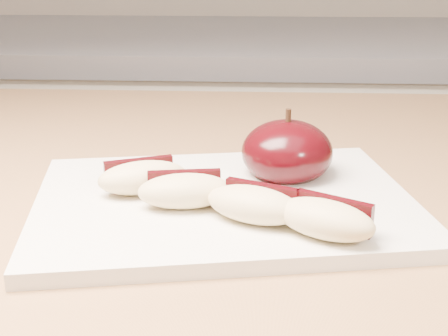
{
  "coord_description": "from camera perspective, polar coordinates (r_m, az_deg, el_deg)",
  "views": [
    {
      "loc": [
        0.01,
        -0.11,
        1.11
      ],
      "look_at": [
        -0.01,
        0.37,
        0.94
      ],
      "focal_mm": 50.0,
      "sensor_mm": 36.0,
      "label": 1
    }
  ],
  "objects": [
    {
      "name": "apple_wedge_c",
      "position": [
        0.47,
        2.79,
        -3.3
      ],
      "size": [
        0.08,
        0.06,
        0.03
      ],
      "rotation": [
        0.0,
        0.0,
        -0.41
      ],
      "color": "beige",
      "rests_on": "cutting_board"
    },
    {
      "name": "cutting_board",
      "position": [
        0.52,
        0.0,
        -3.23
      ],
      "size": [
        0.35,
        0.28,
        0.01
      ],
      "primitive_type": "cube",
      "rotation": [
        0.0,
        0.0,
        0.18
      ],
      "color": "silver",
      "rests_on": "island_counter"
    },
    {
      "name": "apple_wedge_b",
      "position": [
        0.5,
        -3.58,
        -2.04
      ],
      "size": [
        0.08,
        0.05,
        0.03
      ],
      "rotation": [
        0.0,
        0.0,
        0.16
      ],
      "color": "beige",
      "rests_on": "cutting_board"
    },
    {
      "name": "apple_wedge_a",
      "position": [
        0.53,
        -7.49,
        -0.82
      ],
      "size": [
        0.08,
        0.06,
        0.03
      ],
      "rotation": [
        0.0,
        0.0,
        0.39
      ],
      "color": "beige",
      "rests_on": "cutting_board"
    },
    {
      "name": "apple_wedge_d",
      "position": [
        0.45,
        9.28,
        -4.57
      ],
      "size": [
        0.08,
        0.07,
        0.03
      ],
      "rotation": [
        0.0,
        0.0,
        -0.52
      ],
      "color": "beige",
      "rests_on": "cutting_board"
    },
    {
      "name": "apple_half",
      "position": [
        0.57,
        5.78,
        1.45
      ],
      "size": [
        0.1,
        0.1,
        0.07
      ],
      "rotation": [
        0.0,
        0.0,
        -0.23
      ],
      "color": "black",
      "rests_on": "cutting_board"
    },
    {
      "name": "back_cabinet",
      "position": [
        1.46,
        2.37,
        -6.33
      ],
      "size": [
        2.4,
        0.62,
        0.94
      ],
      "color": "silver",
      "rests_on": "ground"
    }
  ]
}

